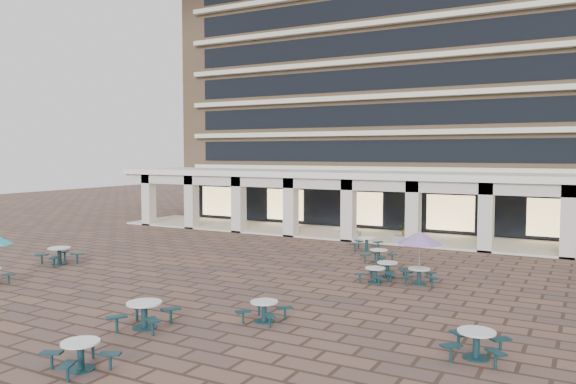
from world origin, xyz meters
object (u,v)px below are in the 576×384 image
planter_left (349,232)px  planter_right (406,235)px  picnic_table_1 (81,353)px  picnic_table_2 (264,309)px

planter_left → planter_right: 3.81m
planter_right → picnic_table_1: bearing=-93.7°
picnic_table_1 → planter_left: (-2.26, 23.90, 0.05)m
picnic_table_1 → planter_left: planter_left is taller
picnic_table_2 → planter_right: (-0.51, 18.02, 0.16)m
planter_left → picnic_table_1: bearing=-84.6°
planter_right → picnic_table_2: bearing=-88.4°
picnic_table_2 → planter_left: planter_left is taller
picnic_table_2 → planter_left: 18.54m
picnic_table_1 → planter_right: planter_right is taller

